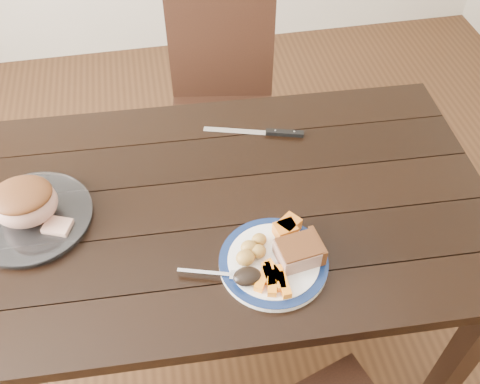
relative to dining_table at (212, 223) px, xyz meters
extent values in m
plane|color=#472B16|center=(0.00, 0.00, -0.66)|extent=(4.00, 4.00, 0.00)
cube|color=black|center=(0.00, 0.00, 0.07)|extent=(1.64, 0.97, 0.04)
cube|color=black|center=(-0.70, 0.40, -0.30)|extent=(0.07, 0.07, 0.71)
cube|color=black|center=(0.70, -0.40, -0.30)|extent=(0.07, 0.07, 0.71)
cube|color=black|center=(0.74, 0.34, -0.30)|extent=(0.07, 0.07, 0.71)
cube|color=black|center=(0.14, 0.65, -0.21)|extent=(0.48, 0.48, 0.04)
cube|color=black|center=(0.17, 0.85, 0.04)|extent=(0.42, 0.11, 0.46)
cube|color=black|center=(0.34, 0.80, -0.44)|extent=(0.04, 0.04, 0.43)
cube|color=black|center=(0.28, 0.44, -0.44)|extent=(0.04, 0.04, 0.43)
cube|color=black|center=(-0.01, 0.86, -0.44)|extent=(0.04, 0.04, 0.43)
cube|color=black|center=(-0.07, 0.50, -0.44)|extent=(0.04, 0.04, 0.43)
cylinder|color=white|center=(0.13, -0.24, 0.10)|extent=(0.28, 0.28, 0.02)
torus|color=#0E1D46|center=(0.13, -0.24, 0.11)|extent=(0.28, 0.28, 0.02)
cylinder|color=white|center=(-0.49, 0.03, 0.10)|extent=(0.32, 0.32, 0.02)
cube|color=#A67865|center=(0.19, -0.24, 0.14)|extent=(0.12, 0.10, 0.05)
ellipsoid|color=gold|center=(0.07, -0.20, 0.13)|extent=(0.04, 0.04, 0.04)
ellipsoid|color=gold|center=(0.05, -0.23, 0.13)|extent=(0.05, 0.04, 0.04)
ellipsoid|color=gold|center=(0.10, -0.18, 0.13)|extent=(0.04, 0.04, 0.03)
ellipsoid|color=gold|center=(0.09, -0.22, 0.13)|extent=(0.04, 0.04, 0.04)
cube|color=orange|center=(0.13, -0.32, 0.12)|extent=(0.02, 0.07, 0.02)
cube|color=orange|center=(0.11, -0.31, 0.12)|extent=(0.04, 0.07, 0.02)
cube|color=orange|center=(0.12, -0.28, 0.12)|extent=(0.04, 0.07, 0.02)
cube|color=orange|center=(0.08, -0.29, 0.12)|extent=(0.06, 0.07, 0.02)
cube|color=orange|center=(0.13, -0.30, 0.12)|extent=(0.03, 0.07, 0.02)
cube|color=orange|center=(0.10, -0.29, 0.12)|extent=(0.03, 0.07, 0.02)
cube|color=orange|center=(0.19, -0.15, 0.13)|extent=(0.07, 0.07, 0.04)
cube|color=orange|center=(0.17, -0.16, 0.13)|extent=(0.06, 0.06, 0.04)
ellipsoid|color=black|center=(0.05, -0.28, 0.13)|extent=(0.07, 0.05, 0.03)
cube|color=silver|center=(-0.05, -0.24, 0.11)|extent=(0.14, 0.05, 0.00)
cube|color=silver|center=(0.03, -0.27, 0.11)|extent=(0.05, 0.04, 0.00)
ellipsoid|color=tan|center=(-0.49, 0.03, 0.17)|extent=(0.17, 0.15, 0.11)
cube|color=tan|center=(-0.42, -0.03, 0.12)|extent=(0.09, 0.08, 0.02)
cube|color=silver|center=(0.12, 0.28, 0.09)|extent=(0.20, 0.08, 0.00)
cube|color=black|center=(0.27, 0.24, 0.10)|extent=(0.12, 0.05, 0.01)
camera|label=1|loc=(-0.10, -0.99, 1.24)|focal=40.00mm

